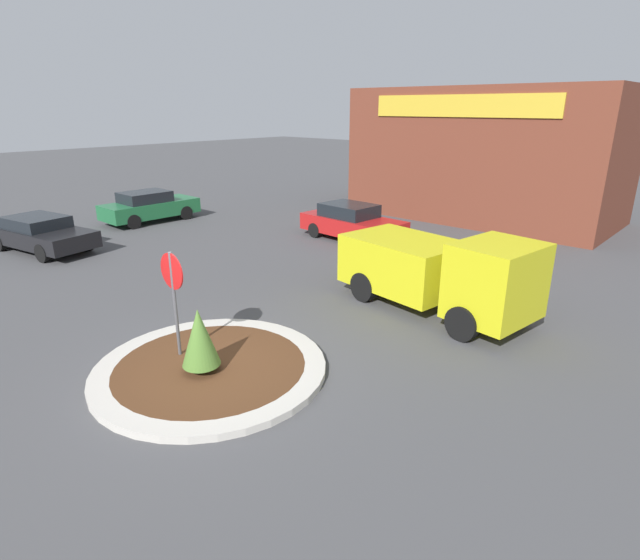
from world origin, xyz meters
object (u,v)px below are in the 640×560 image
at_px(utility_truck, 437,270).
at_px(parked_sedan_red, 352,222).
at_px(parked_sedan_black, 41,233).
at_px(parked_sedan_green, 149,206).
at_px(stop_sign, 173,286).

relative_size(utility_truck, parked_sedan_red, 1.22).
bearing_deg(parked_sedan_black, parked_sedan_green, 95.70).
xyz_separation_m(parked_sedan_red, parked_sedan_black, (-7.54, -9.04, -0.04)).
bearing_deg(utility_truck, parked_sedan_red, 153.26).
relative_size(stop_sign, parked_sedan_green, 0.56).
distance_m(stop_sign, utility_truck, 6.63).
distance_m(utility_truck, parked_sedan_green, 15.41).
height_order(utility_truck, parked_sedan_green, utility_truck).
relative_size(stop_sign, parked_sedan_black, 0.51).
relative_size(utility_truck, parked_sedan_black, 1.14).
height_order(stop_sign, parked_sedan_black, stop_sign).
xyz_separation_m(stop_sign, parked_sedan_red, (-3.69, 10.45, -0.96)).
height_order(utility_truck, parked_sedan_black, utility_truck).
bearing_deg(parked_sedan_green, utility_truck, -92.35).
bearing_deg(utility_truck, parked_sedan_black, -153.26).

